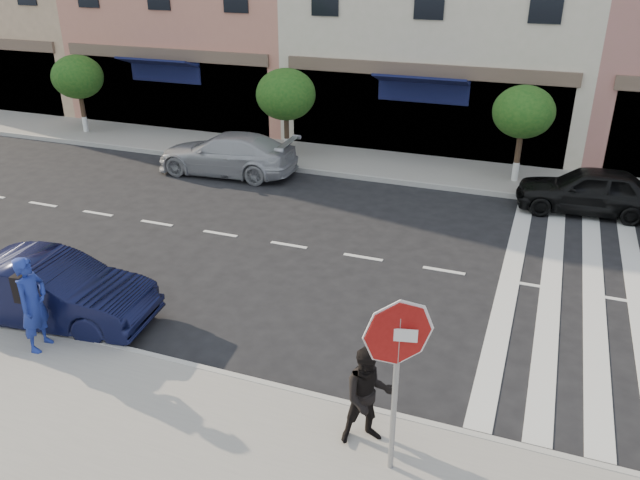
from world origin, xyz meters
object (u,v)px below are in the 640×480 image
(photographer, at_px, (33,304))
(walker, at_px, (368,396))
(stop_sign, at_px, (397,352))
(car_far_mid, at_px, (589,190))
(car_near_mid, at_px, (50,291))
(car_far_left, at_px, (227,154))

(photographer, relative_size, walker, 1.15)
(stop_sign, height_order, car_far_mid, stop_sign)
(photographer, xyz_separation_m, car_far_mid, (9.59, 11.10, -0.40))
(photographer, bearing_deg, stop_sign, -101.92)
(stop_sign, bearing_deg, car_near_mid, 154.94)
(photographer, relative_size, car_far_left, 0.39)
(stop_sign, bearing_deg, walker, 125.34)
(car_near_mid, bearing_deg, car_far_mid, -52.49)
(walker, relative_size, car_far_mid, 0.41)
(stop_sign, bearing_deg, car_far_left, 114.97)
(photographer, xyz_separation_m, car_near_mid, (-0.61, 1.00, -0.38))
(walker, distance_m, car_far_mid, 11.73)
(car_far_left, bearing_deg, car_far_mid, 90.27)
(car_near_mid, bearing_deg, stop_sign, -109.40)
(photographer, distance_m, walker, 6.39)
(car_near_mid, distance_m, car_far_mid, 14.35)
(car_far_left, relative_size, car_far_mid, 1.20)
(photographer, bearing_deg, car_near_mid, 24.77)
(car_near_mid, distance_m, car_far_left, 9.58)
(car_near_mid, relative_size, car_far_left, 0.89)
(stop_sign, height_order, photographer, stop_sign)
(walker, bearing_deg, car_near_mid, 139.99)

